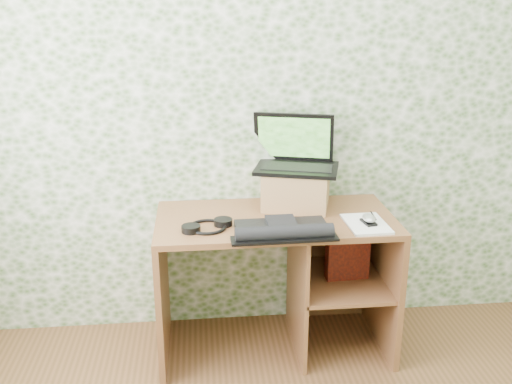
{
  "coord_description": "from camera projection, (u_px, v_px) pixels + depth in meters",
  "views": [
    {
      "loc": [
        -0.37,
        -1.22,
        1.79
      ],
      "look_at": [
        -0.1,
        1.39,
        0.9
      ],
      "focal_mm": 40.0,
      "sensor_mm": 36.0,
      "label": 1
    }
  ],
  "objects": [
    {
      "name": "wall_back",
      "position": [
        269.0,
        98.0,
        2.99
      ],
      "size": [
        3.5,
        0.0,
        3.5
      ],
      "primitive_type": "plane",
      "rotation": [
        1.57,
        0.0,
        0.0
      ],
      "color": "white",
      "rests_on": "ground"
    },
    {
      "name": "desk",
      "position": [
        289.0,
        262.0,
        3.0
      ],
      "size": [
        1.2,
        0.6,
        0.75
      ],
      "color": "brown",
      "rests_on": "floor"
    },
    {
      "name": "riser",
      "position": [
        296.0,
        189.0,
        2.99
      ],
      "size": [
        0.4,
        0.36,
        0.2
      ],
      "primitive_type": "cube",
      "rotation": [
        0.0,
        0.0,
        -0.28
      ],
      "color": "#A36F49",
      "rests_on": "desk"
    },
    {
      "name": "laptop",
      "position": [
        296.0,
        156.0,
        2.98
      ],
      "size": [
        0.49,
        0.41,
        0.28
      ],
      "rotation": [
        0.0,
        0.0,
        -0.28
      ],
      "color": "black",
      "rests_on": "riser"
    },
    {
      "name": "keyboard",
      "position": [
        282.0,
        229.0,
        2.66
      ],
      "size": [
        0.5,
        0.26,
        0.07
      ],
      "rotation": [
        0.0,
        0.0,
        0.02
      ],
      "color": "black",
      "rests_on": "desk"
    },
    {
      "name": "headphones",
      "position": [
        207.0,
        226.0,
        2.73
      ],
      "size": [
        0.25,
        0.25,
        0.03
      ],
      "rotation": [
        0.0,
        0.0,
        0.42
      ],
      "color": "black",
      "rests_on": "desk"
    },
    {
      "name": "notepad",
      "position": [
        366.0,
        224.0,
        2.77
      ],
      "size": [
        0.2,
        0.28,
        0.01
      ],
      "primitive_type": "cube",
      "rotation": [
        0.0,
        0.0,
        0.04
      ],
      "color": "white",
      "rests_on": "desk"
    },
    {
      "name": "mouse",
      "position": [
        369.0,
        220.0,
        2.76
      ],
      "size": [
        0.08,
        0.11,
        0.03
      ],
      "primitive_type": "ellipsoid",
      "rotation": [
        0.0,
        0.0,
        0.17
      ],
      "color": "#B9B9BB",
      "rests_on": "notepad"
    },
    {
      "name": "pen",
      "position": [
        373.0,
        216.0,
        2.85
      ],
      "size": [
        0.02,
        0.12,
        0.01
      ],
      "primitive_type": "cylinder",
      "rotation": [
        1.57,
        0.0,
        -0.08
      ],
      "color": "black",
      "rests_on": "notepad"
    },
    {
      "name": "red_box",
      "position": [
        347.0,
        255.0,
        2.98
      ],
      "size": [
        0.23,
        0.09,
        0.27
      ],
      "primitive_type": "cube",
      "rotation": [
        0.0,
        0.0,
        0.06
      ],
      "color": "maroon",
      "rests_on": "desk"
    }
  ]
}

